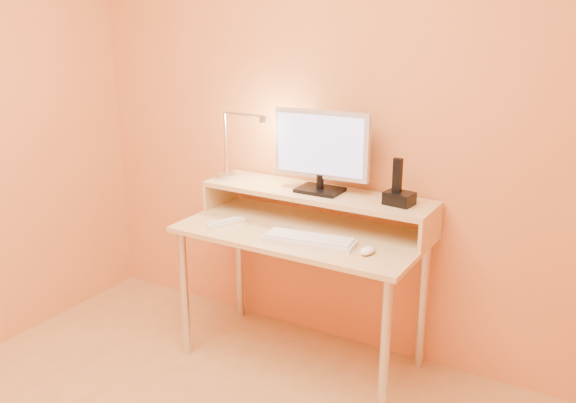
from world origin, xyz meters
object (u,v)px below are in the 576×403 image
Objects in this scene: keyboard at (309,241)px; mouse at (367,250)px; monitor_panel at (322,144)px; lamp_base at (227,176)px; remote_control at (226,223)px; phone_dock at (399,198)px.

mouse is at bearing -5.83° from keyboard.
lamp_base is at bearing 179.71° from monitor_panel.
lamp_base is 0.24× the size of keyboard.
lamp_base is at bearing 146.73° from remote_control.
keyboard reaches higher than remote_control.
remote_control is (-0.80, -0.27, -0.18)m from phone_dock.
mouse is (0.28, 0.01, 0.01)m from keyboard.
remote_control is at bearing -154.07° from phone_dock.
phone_dock is 0.46m from keyboard.
lamp_base is 0.33m from remote_control.
remote_control is (-0.76, 0.00, -0.01)m from mouse.
lamp_base is 0.50× the size of remote_control.
mouse is at bearing 22.16° from remote_control.
mouse is at bearing -90.51° from phone_dock.
monitor_panel is 5.05× the size of mouse.
lamp_base is 0.71m from keyboard.
keyboard is (0.64, -0.25, -0.16)m from lamp_base.
phone_dock is at bearing 1.78° from lamp_base.
mouse is at bearing -40.95° from monitor_panel.
mouse reaches higher than keyboard.
lamp_base is 1.03× the size of mouse.
monitor_panel is 0.49m from keyboard.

